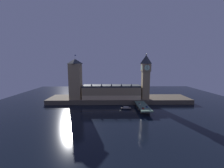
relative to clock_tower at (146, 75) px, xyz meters
name	(u,v)px	position (x,y,z in m)	size (l,w,h in m)	color
ground_plane	(121,109)	(-39.00, -26.77, -42.52)	(400.00, 400.00, 0.00)	black
embankment	(119,99)	(-39.00, 12.23, -39.11)	(220.00, 42.00, 6.83)	brown
parliament_hall	(111,92)	(-51.02, 4.92, -25.53)	(87.49, 22.73, 24.45)	#9E845B
clock_tower	(146,75)	(0.00, 0.00, 0.00)	(12.93, 13.04, 67.53)	#9E845B
victoria_tower	(76,79)	(-105.30, 3.25, -5.43)	(17.38, 17.38, 66.26)	#9E845B
bridge	(143,107)	(-10.75, -31.77, -38.38)	(13.61, 46.00, 5.92)	#476656
car_northbound_lead	(140,104)	(-13.74, -26.41, -35.99)	(1.89, 4.33, 1.32)	silver
car_northbound_trail	(143,108)	(-13.74, -45.54, -35.91)	(2.09, 4.46, 1.48)	red
car_southbound_lead	(147,107)	(-7.75, -39.49, -35.99)	(1.95, 4.52, 1.31)	navy
street_lamp_near	(140,106)	(-17.14, -46.49, -32.47)	(1.34, 0.60, 6.61)	#2D3333
street_lamp_mid	(148,102)	(-4.36, -31.77, -32.45)	(1.34, 0.60, 6.64)	#2D3333
boat_upstream	(126,108)	(-32.16, -28.44, -41.24)	(14.78, 5.01, 3.51)	#28282D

